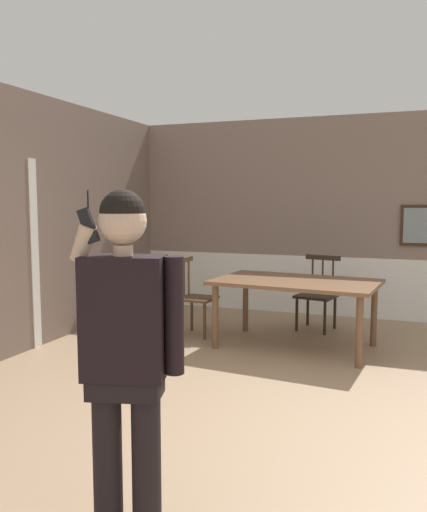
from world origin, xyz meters
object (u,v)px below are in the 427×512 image
(chair_near_window, at_px, (195,297))
(person_figure, at_px, (126,345))
(dining_table, at_px, (296,287))
(chair_by_doorway, at_px, (317,294))

(chair_near_window, relative_size, person_figure, 0.56)
(dining_table, height_order, chair_near_window, chair_near_window)
(chair_near_window, bearing_deg, person_figure, 20.95)
(dining_table, bearing_deg, chair_near_window, 174.27)
(dining_table, relative_size, person_figure, 1.11)
(chair_near_window, height_order, chair_by_doorway, chair_near_window)
(dining_table, height_order, person_figure, person_figure)
(chair_by_doorway, bearing_deg, person_figure, 99.56)
(chair_near_window, bearing_deg, chair_by_doorway, 123.45)
(dining_table, bearing_deg, chair_by_doorway, 83.95)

